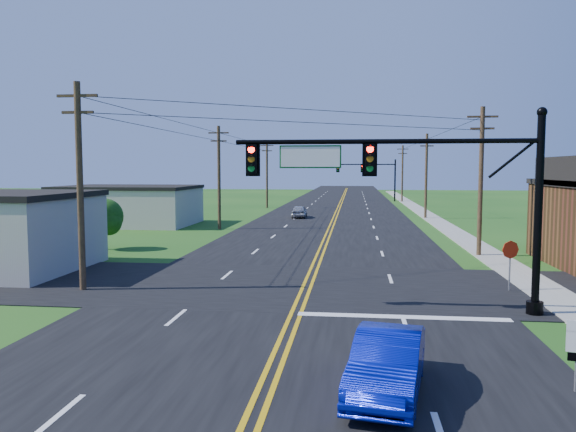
# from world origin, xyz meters

# --- Properties ---
(ground) EXTENTS (260.00, 260.00, 0.00)m
(ground) POSITION_xyz_m (0.00, 0.00, 0.00)
(ground) COLOR #154413
(ground) RESTS_ON ground
(road_main) EXTENTS (16.00, 220.00, 0.04)m
(road_main) POSITION_xyz_m (0.00, 50.00, 0.02)
(road_main) COLOR black
(road_main) RESTS_ON ground
(road_cross) EXTENTS (70.00, 10.00, 0.04)m
(road_cross) POSITION_xyz_m (0.00, 12.00, 0.02)
(road_cross) COLOR black
(road_cross) RESTS_ON ground
(sidewalk) EXTENTS (2.00, 160.00, 0.08)m
(sidewalk) POSITION_xyz_m (10.50, 40.00, 0.04)
(sidewalk) COLOR gray
(sidewalk) RESTS_ON ground
(signal_mast_main) EXTENTS (11.30, 0.60, 7.48)m
(signal_mast_main) POSITION_xyz_m (4.34, 8.00, 4.75)
(signal_mast_main) COLOR black
(signal_mast_main) RESTS_ON ground
(signal_mast_far) EXTENTS (10.98, 0.60, 7.48)m
(signal_mast_far) POSITION_xyz_m (4.44, 80.00, 4.55)
(signal_mast_far) COLOR black
(signal_mast_far) RESTS_ON ground
(cream_bldg_far) EXTENTS (12.20, 9.20, 3.70)m
(cream_bldg_far) POSITION_xyz_m (-19.00, 38.00, 1.86)
(cream_bldg_far) COLOR #BFB6A3
(cream_bldg_far) RESTS_ON ground
(utility_pole_left_a) EXTENTS (1.80, 0.28, 9.00)m
(utility_pole_left_a) POSITION_xyz_m (-9.50, 10.00, 4.72)
(utility_pole_left_a) COLOR #342517
(utility_pole_left_a) RESTS_ON ground
(utility_pole_left_b) EXTENTS (1.80, 0.28, 9.00)m
(utility_pole_left_b) POSITION_xyz_m (-9.50, 35.00, 4.72)
(utility_pole_left_b) COLOR #342517
(utility_pole_left_b) RESTS_ON ground
(utility_pole_left_c) EXTENTS (1.80, 0.28, 9.00)m
(utility_pole_left_c) POSITION_xyz_m (-9.50, 62.00, 4.72)
(utility_pole_left_c) COLOR #342517
(utility_pole_left_c) RESTS_ON ground
(utility_pole_right_a) EXTENTS (1.80, 0.28, 9.00)m
(utility_pole_right_a) POSITION_xyz_m (9.80, 22.00, 4.72)
(utility_pole_right_a) COLOR #342517
(utility_pole_right_a) RESTS_ON ground
(utility_pole_right_b) EXTENTS (1.80, 0.28, 9.00)m
(utility_pole_right_b) POSITION_xyz_m (9.80, 48.00, 4.72)
(utility_pole_right_b) COLOR #342517
(utility_pole_right_b) RESTS_ON ground
(utility_pole_right_c) EXTENTS (1.80, 0.28, 9.00)m
(utility_pole_right_c) POSITION_xyz_m (9.80, 78.00, 4.72)
(utility_pole_right_c) COLOR #342517
(utility_pole_right_c) RESTS_ON ground
(tree_right_back) EXTENTS (3.00, 3.00, 4.10)m
(tree_right_back) POSITION_xyz_m (16.00, 26.00, 2.60)
(tree_right_back) COLOR #342517
(tree_right_back) RESTS_ON ground
(tree_left) EXTENTS (2.40, 2.40, 3.37)m
(tree_left) POSITION_xyz_m (-14.00, 22.00, 2.16)
(tree_left) COLOR #342517
(tree_left) RESTS_ON ground
(blue_car) EXTENTS (2.23, 4.56, 1.44)m
(blue_car) POSITION_xyz_m (3.06, 0.10, 0.72)
(blue_car) COLOR #0712A1
(blue_car) RESTS_ON ground
(distant_car) EXTENTS (1.71, 3.96, 1.33)m
(distant_car) POSITION_xyz_m (-3.65, 47.16, 0.66)
(distant_car) COLOR #A1A2A6
(distant_car) RESTS_ON ground
(stop_sign) EXTENTS (0.76, 0.29, 2.22)m
(stop_sign) POSITION_xyz_m (8.95, 11.98, 1.60)
(stop_sign) COLOR slate
(stop_sign) RESTS_ON ground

